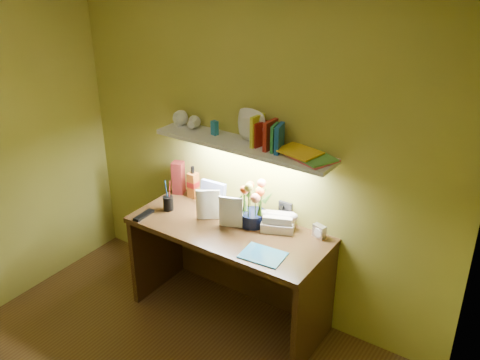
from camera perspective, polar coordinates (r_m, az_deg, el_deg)
name	(u,v)px	position (r m, az deg, el deg)	size (l,w,h in m)	color
desk	(229,273)	(3.88, -1.20, -9.91)	(1.40, 0.60, 0.75)	#351D0E
flower_bouquet	(253,203)	(3.64, 1.42, -2.48)	(0.21, 0.21, 0.33)	#0D1538
telephone	(278,220)	(3.64, 4.10, -4.33)	(0.22, 0.16, 0.13)	beige
desk_clock	(319,231)	(3.59, 8.46, -5.42)	(0.09, 0.04, 0.09)	silver
whisky_bottle	(193,182)	(4.03, -5.03, -0.20)	(0.07, 0.07, 0.25)	#BD5E1F
whisky_box	(178,178)	(4.11, -6.59, 0.25)	(0.08, 0.08, 0.26)	maroon
pen_cup	(168,199)	(3.89, -7.69, -1.99)	(0.07, 0.07, 0.18)	black
art_card	(213,195)	(3.90, -2.90, -1.56)	(0.20, 0.04, 0.20)	white
tv_remote	(144,215)	(3.87, -10.22, -3.70)	(0.05, 0.18, 0.02)	black
blue_folder	(263,255)	(3.39, 2.46, -8.01)	(0.27, 0.20, 0.01)	teal
desk_book_a	(196,205)	(3.74, -4.72, -2.64)	(0.17, 0.02, 0.23)	white
desk_book_b	(219,211)	(3.65, -2.26, -3.30)	(0.17, 0.02, 0.23)	white
wall_shelf	(246,142)	(3.53, 0.67, 4.12)	(1.32, 0.31, 0.24)	white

